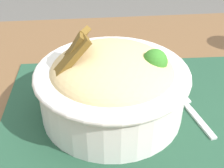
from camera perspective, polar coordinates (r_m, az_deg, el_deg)
name	(u,v)px	position (r m, az deg, el deg)	size (l,w,h in m)	color
table	(143,154)	(0.49, 6.06, -13.40)	(1.20, 0.82, 0.77)	brown
placemat	(149,115)	(0.45, 7.13, -5.93)	(0.44, 0.33, 0.00)	#1E422D
bowl	(112,83)	(0.42, 0.01, 0.26)	(0.22, 0.22, 0.13)	silver
fork	(188,107)	(0.47, 14.51, -4.29)	(0.04, 0.13, 0.00)	silver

